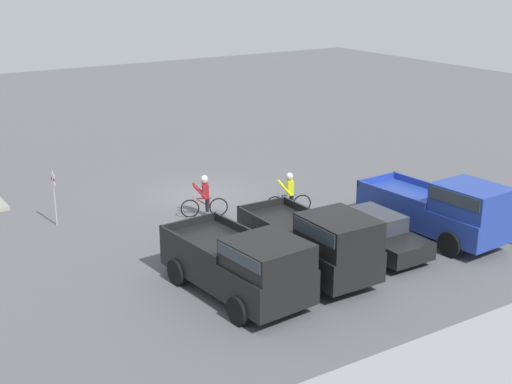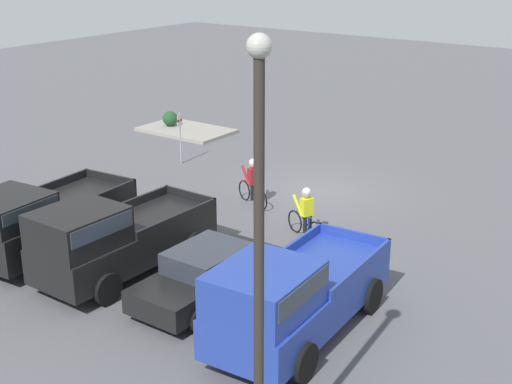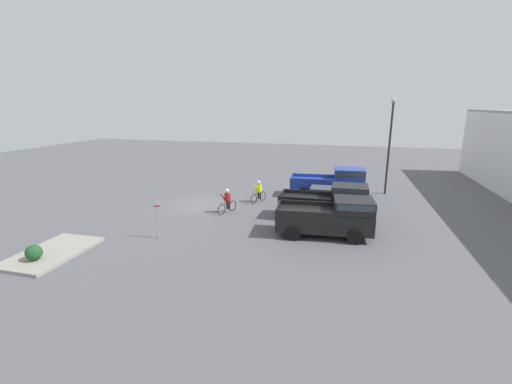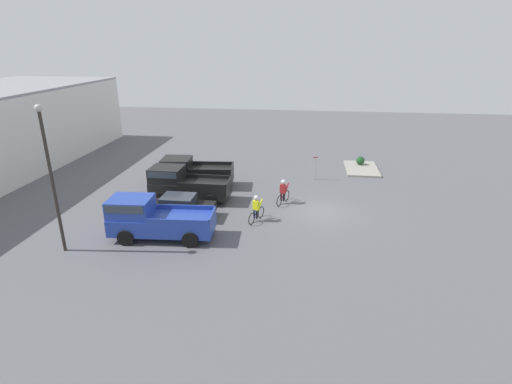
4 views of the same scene
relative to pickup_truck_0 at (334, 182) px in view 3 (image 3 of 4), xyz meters
The scene contains 11 objects.
ground_plane 10.45m from the pickup_truck_0, 62.83° to the right, with size 80.00×80.00×0.00m, color #56565B.
pickup_truck_0 is the anchor object (origin of this frame).
sedan_0 2.93m from the pickup_truck_0, 10.89° to the right, with size 1.89×4.33×1.38m.
pickup_truck_1 5.64m from the pickup_truck_0, ahead, with size 2.23×5.35×2.27m.
pickup_truck_2 8.40m from the pickup_truck_0, ahead, with size 2.63×5.28×2.14m.
cyclist_0 8.94m from the pickup_truck_0, 48.69° to the right, with size 1.73×0.76×1.68m.
cyclist_1 6.06m from the pickup_truck_0, 61.42° to the right, with size 1.71×0.75×1.65m.
fire_lane_sign 14.17m from the pickup_truck_0, 38.64° to the right, with size 0.06×0.30×2.13m.
lamppost 5.49m from the pickup_truck_0, 116.50° to the left, with size 0.36×0.36×7.47m.
curb_island 19.19m from the pickup_truck_0, 41.97° to the right, with size 4.28×2.66×0.15m, color gray.
shrub 19.88m from the pickup_truck_0, 40.02° to the right, with size 0.72×0.72×0.72m.
Camera 3 is at (21.85, 9.85, 7.06)m, focal length 24.00 mm.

